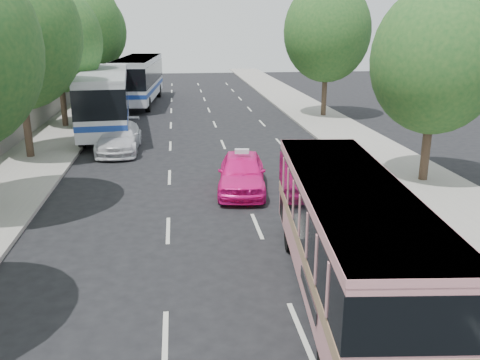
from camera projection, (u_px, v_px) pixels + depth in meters
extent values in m
plane|color=black|center=(243.00, 288.00, 12.77)|extent=(120.00, 120.00, 0.00)
cube|color=#9E998E|center=(61.00, 133.00, 30.72)|extent=(4.00, 90.00, 0.15)
cube|color=#9E998E|center=(333.00, 126.00, 32.74)|extent=(4.00, 90.00, 0.12)
cube|color=#9E998E|center=(28.00, 120.00, 30.26)|extent=(0.30, 90.00, 1.50)
cylinder|color=#38281E|center=(26.00, 121.00, 24.47)|extent=(0.36, 0.36, 3.80)
ellipsoid|color=#1C4F20|center=(16.00, 35.00, 23.29)|extent=(6.00, 6.00, 6.90)
sphere|color=#1C4F20|center=(20.00, 7.00, 22.71)|extent=(3.90, 3.90, 3.90)
cylinder|color=#38281E|center=(63.00, 101.00, 32.11)|extent=(0.36, 0.36, 3.50)
ellipsoid|color=#1C4F20|center=(57.00, 40.00, 31.03)|extent=(5.52, 5.52, 6.35)
sphere|color=#1C4F20|center=(61.00, 21.00, 30.47)|extent=(3.59, 3.59, 3.59)
cylinder|color=#38281E|center=(85.00, 83.00, 39.64)|extent=(0.36, 0.36, 3.99)
ellipsoid|color=#1C4F20|center=(80.00, 27.00, 38.41)|extent=(6.30, 6.30, 7.24)
sphere|color=#1C4F20|center=(84.00, 9.00, 37.81)|extent=(4.09, 4.09, 4.09)
cylinder|color=#38281E|center=(97.00, 75.00, 47.25)|extent=(0.36, 0.36, 3.72)
ellipsoid|color=#1C4F20|center=(94.00, 31.00, 46.10)|extent=(5.88, 5.88, 6.76)
sphere|color=#1C4F20|center=(97.00, 18.00, 45.52)|extent=(3.82, 3.82, 3.82)
cylinder|color=#38281E|center=(426.00, 144.00, 20.93)|extent=(0.36, 0.36, 3.23)
ellipsoid|color=#1C4F20|center=(436.00, 60.00, 19.93)|extent=(5.10, 5.10, 5.87)
sphere|color=#1C4F20|center=(452.00, 33.00, 19.40)|extent=(3.32, 3.31, 3.31)
cylinder|color=#38281E|center=(324.00, 90.00, 36.06)|extent=(0.36, 0.36, 3.80)
ellipsoid|color=#1C4F20|center=(327.00, 32.00, 34.89)|extent=(6.00, 6.00, 6.90)
sphere|color=#1C4F20|center=(335.00, 13.00, 34.30)|extent=(3.90, 3.90, 3.90)
cube|color=pink|center=(348.00, 232.00, 11.85)|extent=(3.17, 9.28, 2.44)
cube|color=#9E7A59|center=(347.00, 244.00, 11.93)|extent=(3.21, 9.30, 0.32)
cube|color=black|center=(349.00, 215.00, 11.72)|extent=(3.22, 9.31, 1.00)
cube|color=pink|center=(351.00, 186.00, 11.52)|extent=(3.19, 9.30, 0.15)
cylinder|color=black|center=(290.00, 235.00, 14.79)|extent=(0.37, 0.97, 0.95)
cylinder|color=black|center=(358.00, 234.00, 14.84)|extent=(0.37, 0.97, 0.95)
cylinder|color=black|center=(436.00, 360.00, 9.28)|extent=(0.37, 0.97, 0.95)
imported|color=#FF1691|center=(242.00, 172.00, 19.99)|extent=(2.40, 4.71, 1.54)
imported|color=silver|center=(119.00, 137.00, 26.38)|extent=(2.12, 5.06, 1.46)
cube|color=silver|center=(105.00, 97.00, 30.95)|extent=(3.59, 12.46, 3.12)
cube|color=black|center=(105.00, 91.00, 30.84)|extent=(3.65, 12.50, 1.54)
cube|color=navy|center=(106.00, 110.00, 31.18)|extent=(3.63, 12.48, 0.31)
cube|color=silver|center=(103.00, 72.00, 30.51)|extent=(3.61, 12.48, 0.14)
cylinder|color=black|center=(92.00, 113.00, 34.82)|extent=(0.42, 1.15, 1.13)
cylinder|color=black|center=(127.00, 112.00, 35.27)|extent=(0.42, 1.15, 1.13)
cylinder|color=black|center=(82.00, 138.00, 27.15)|extent=(0.42, 1.15, 1.13)
cylinder|color=black|center=(126.00, 136.00, 27.60)|extent=(0.42, 1.15, 1.13)
cube|color=silver|center=(139.00, 77.00, 42.05)|extent=(3.54, 12.74, 3.20)
cube|color=black|center=(139.00, 72.00, 41.94)|extent=(3.59, 12.77, 1.57)
cube|color=navy|center=(139.00, 87.00, 42.29)|extent=(3.58, 12.76, 0.31)
cube|color=silver|center=(138.00, 58.00, 41.61)|extent=(3.56, 12.76, 0.15)
cylinder|color=black|center=(133.00, 91.00, 46.26)|extent=(0.41, 1.17, 1.15)
cylinder|color=black|center=(159.00, 91.00, 46.39)|extent=(0.41, 1.17, 1.15)
cylinder|color=black|center=(116.00, 105.00, 38.25)|extent=(0.41, 1.17, 1.15)
cylinder|color=black|center=(148.00, 104.00, 38.38)|extent=(0.41, 1.17, 1.15)
cube|color=silver|center=(242.00, 151.00, 19.74)|extent=(0.57, 0.25, 0.18)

